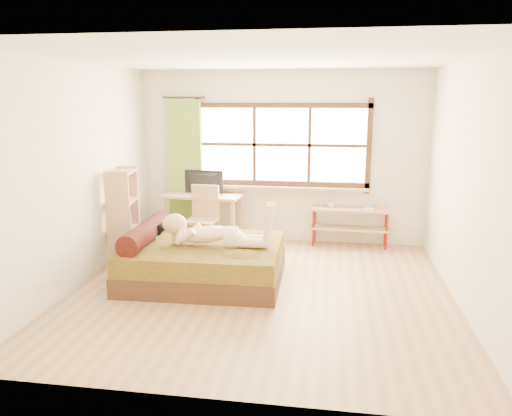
% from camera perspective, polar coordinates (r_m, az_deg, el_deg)
% --- Properties ---
extents(floor, '(4.50, 4.50, 0.00)m').
position_cam_1_polar(floor, '(6.09, 0.59, -9.42)').
color(floor, '#9E754C').
rests_on(floor, ground).
extents(ceiling, '(4.50, 4.50, 0.00)m').
position_cam_1_polar(ceiling, '(5.67, 0.65, 16.81)').
color(ceiling, white).
rests_on(ceiling, wall_back).
extents(wall_back, '(4.50, 0.00, 4.50)m').
position_cam_1_polar(wall_back, '(7.94, 2.96, 5.79)').
color(wall_back, silver).
rests_on(wall_back, floor).
extents(wall_front, '(4.50, 0.00, 4.50)m').
position_cam_1_polar(wall_front, '(3.56, -4.58, -2.54)').
color(wall_front, silver).
rests_on(wall_front, floor).
extents(wall_left, '(0.00, 4.50, 4.50)m').
position_cam_1_polar(wall_left, '(6.44, -19.65, 3.52)').
color(wall_left, silver).
rests_on(wall_left, floor).
extents(wall_right, '(0.00, 4.50, 4.50)m').
position_cam_1_polar(wall_right, '(5.85, 23.02, 2.42)').
color(wall_right, silver).
rests_on(wall_right, floor).
extents(window, '(2.80, 0.16, 1.46)m').
position_cam_1_polar(window, '(7.89, 2.95, 6.91)').
color(window, '#FFEDBF').
rests_on(window, wall_back).
extents(curtain, '(0.55, 0.10, 2.20)m').
position_cam_1_polar(curtain, '(8.15, -8.08, 4.44)').
color(curtain, '#587D22').
rests_on(curtain, wall_back).
extents(bed, '(1.98, 1.60, 0.73)m').
position_cam_1_polar(bed, '(6.38, -6.34, -5.95)').
color(bed, '#361A10').
rests_on(bed, floor).
extents(woman, '(1.36, 0.42, 0.58)m').
position_cam_1_polar(woman, '(6.15, -4.79, -1.67)').
color(woman, beige).
rests_on(woman, bed).
extents(kitten, '(0.29, 0.12, 0.23)m').
position_cam_1_polar(kitten, '(6.58, -11.84, -2.51)').
color(kitten, black).
rests_on(kitten, bed).
extents(desk, '(1.29, 0.68, 0.78)m').
position_cam_1_polar(desk, '(7.98, -6.17, 0.85)').
color(desk, '#A47659').
rests_on(desk, floor).
extents(monitor, '(0.65, 0.14, 0.37)m').
position_cam_1_polar(monitor, '(7.97, -6.12, 2.94)').
color(monitor, black).
rests_on(monitor, desk).
extents(chair, '(0.47, 0.47, 0.97)m').
position_cam_1_polar(chair, '(7.64, -6.05, -0.69)').
color(chair, '#A47659').
rests_on(chair, floor).
extents(pipe_shelf, '(1.21, 0.34, 0.68)m').
position_cam_1_polar(pipe_shelf, '(7.88, 10.78, -1.17)').
color(pipe_shelf, '#A47659').
rests_on(pipe_shelf, floor).
extents(cup, '(0.12, 0.12, 0.09)m').
position_cam_1_polar(cup, '(7.83, 8.56, 0.37)').
color(cup, gray).
rests_on(cup, pipe_shelf).
extents(book, '(0.17, 0.23, 0.02)m').
position_cam_1_polar(book, '(7.86, 12.20, -0.01)').
color(book, gray).
rests_on(book, pipe_shelf).
extents(bookshelf, '(0.41, 0.61, 1.31)m').
position_cam_1_polar(bookshelf, '(7.24, -14.92, -0.79)').
color(bookshelf, '#A47659').
rests_on(bookshelf, floor).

